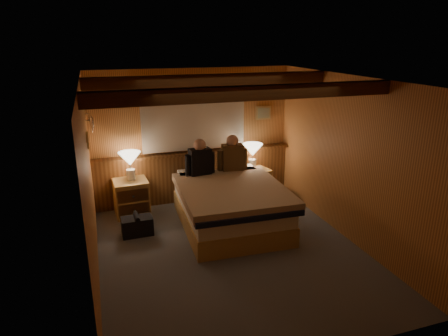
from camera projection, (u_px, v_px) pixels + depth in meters
name	position (u px, v px, depth m)	size (l,w,h in m)	color
floor	(231.00, 252.00, 5.66)	(4.20, 4.20, 0.00)	#565D67
ceiling	(232.00, 79.00, 4.91)	(4.20, 4.20, 0.00)	#C28948
wall_back	(193.00, 136.00, 7.18)	(3.60, 3.60, 0.00)	#DB974E
wall_left	(89.00, 187.00, 4.75)	(4.20, 4.20, 0.00)	#DB974E
wall_right	(348.00, 159.00, 5.82)	(4.20, 4.20, 0.00)	#DB974E
wall_front	(313.00, 247.00, 3.39)	(3.60, 3.60, 0.00)	#DB974E
wainscot	(195.00, 175.00, 7.35)	(3.60, 0.23, 0.94)	brown
curtain_window	(194.00, 119.00, 7.02)	(2.18, 0.09, 1.11)	#4D2B13
ceiling_beams	(228.00, 86.00, 5.08)	(3.60, 1.65, 0.16)	#4D2B13
coat_rail	(91.00, 122.00, 6.06)	(0.05, 0.55, 0.24)	silver
framed_print	(263.00, 113.00, 7.45)	(0.30, 0.04, 0.25)	tan
bed	(230.00, 204.00, 6.35)	(1.66, 2.10, 0.70)	tan
nightstand_left	(131.00, 198.00, 6.77)	(0.58, 0.53, 0.61)	tan
nightstand_right	(254.00, 184.00, 7.46)	(0.61, 0.57, 0.57)	tan
lamp_left	(130.00, 160.00, 6.62)	(0.37, 0.37, 0.48)	white
lamp_right	(253.00, 151.00, 7.30)	(0.36, 0.36, 0.48)	white
person_left	(200.00, 160.00, 6.67)	(0.52, 0.24, 0.64)	black
person_right	(232.00, 156.00, 6.89)	(0.53, 0.25, 0.65)	#503920
duffel_bag	(137.00, 226.00, 6.11)	(0.47, 0.29, 0.34)	black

